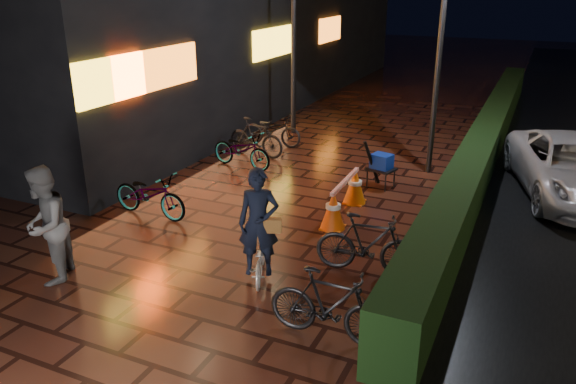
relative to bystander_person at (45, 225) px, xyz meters
The scene contains 11 objects.
ground 2.95m from the bystander_person, 37.27° to the left, with size 80.00×80.00×0.00m, color #381911.
hedge 11.16m from the bystander_person, 60.33° to the left, with size 0.70×20.00×1.00m, color black.
bystander_person is the anchor object (origin of this frame).
van 10.62m from the bystander_person, 44.58° to the left, with size 2.15×4.65×1.29m, color silver.
lamp_post_hedge 9.12m from the bystander_person, 60.61° to the left, with size 0.47×0.20×4.95m.
lamp_post_sf 10.11m from the bystander_person, 91.16° to the left, with size 0.54×0.17×5.61m.
cyclist 3.31m from the bystander_person, 25.48° to the left, with size 0.91×1.37×1.86m.
traffic_barrier 5.58m from the bystander_person, 52.61° to the left, with size 0.52×1.92×0.77m.
cart_assembly 7.23m from the bystander_person, 60.27° to the left, with size 0.74×0.63×1.13m.
parked_bikes_storefront 6.10m from the bystander_person, 91.06° to the left, with size 1.98×6.25×1.02m.
parked_bikes_hedge 4.74m from the bystander_person, 16.31° to the left, with size 1.81×2.57×1.02m.
Camera 1 is at (4.47, -7.31, 4.54)m, focal length 35.00 mm.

